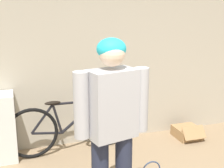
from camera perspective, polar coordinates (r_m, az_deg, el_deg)
wall_back at (r=4.58m, az=-4.07°, el=4.89°), size 8.00×0.07×2.60m
person at (r=2.88m, az=-0.01°, el=-6.14°), size 0.71×0.35×1.77m
bicycle at (r=4.47m, az=-7.59°, el=-7.71°), size 1.80×0.46×0.79m
cardboard_box at (r=5.14m, az=13.59°, el=-8.57°), size 0.38×0.46×0.24m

